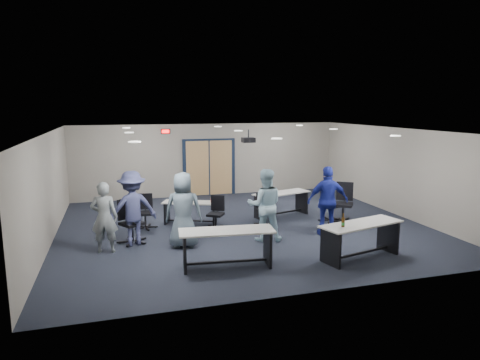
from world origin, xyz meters
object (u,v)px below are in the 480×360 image
object	(u,v)px
table_front_left	(227,242)
person_lightblue	(265,205)
chair_loose_right	(344,203)
person_navy	(328,201)
table_back_right	(281,200)
person_gray	(104,217)
chair_loose_left	(132,222)
person_back	(132,208)
chair_back_a	(145,212)
chair_back_d	(331,204)
person_plaid	(183,210)
table_front_right	(361,234)
table_back_left	(191,209)
chair_back_c	(266,209)
chair_back_b	(216,213)

from	to	relation	value
table_front_left	person_lightblue	xyz separation A→B (m)	(1.38, 1.50, 0.36)
chair_loose_right	person_navy	distance (m)	1.46
table_back_right	person_lightblue	distance (m)	2.51
person_gray	person_navy	world-z (taller)	person_navy
chair_loose_left	person_gray	world-z (taller)	person_gray
chair_loose_left	person_gray	distance (m)	0.86
table_front_left	person_back	size ratio (longest dim) A/B	1.12
chair_back_a	chair_back_d	world-z (taller)	chair_back_d
chair_back_d	person_gray	world-z (taller)	person_gray
chair_back_a	person_back	size ratio (longest dim) A/B	0.52
person_plaid	table_front_right	bearing A→B (deg)	166.57
table_front_right	chair_back_a	xyz separation A→B (m)	(-4.44, 3.74, -0.08)
table_back_right	chair_back_a	bearing A→B (deg)	166.71
table_front_left	table_back_right	bearing A→B (deg)	59.90
table_front_left	person_plaid	world-z (taller)	person_plaid
person_lightblue	person_back	distance (m)	3.26
table_front_right	table_back_left	world-z (taller)	table_front_right
table_back_right	person_back	size ratio (longest dim) A/B	1.05
chair_back_c	person_navy	world-z (taller)	person_navy
table_back_left	person_navy	size ratio (longest dim) A/B	0.91
table_front_right	chair_back_b	bearing A→B (deg)	116.28
chair_back_a	table_front_left	bearing A→B (deg)	-58.80
chair_loose_left	chair_loose_right	bearing A→B (deg)	-29.60
table_front_right	person_lightblue	world-z (taller)	person_lightblue
chair_loose_left	person_gray	xyz separation A→B (m)	(-0.63, -0.51, 0.29)
table_front_right	chair_loose_right	size ratio (longest dim) A/B	1.80
table_back_left	person_lightblue	xyz separation A→B (m)	(1.53, -2.03, 0.47)
table_front_right	person_back	size ratio (longest dim) A/B	1.14
table_front_left	person_gray	distance (m)	3.01
table_back_right	chair_back_d	distance (m)	1.53
chair_loose_left	person_back	size ratio (longest dim) A/B	0.60
chair_loose_right	table_front_left	bearing A→B (deg)	-114.57
table_front_right	table_back_right	bearing A→B (deg)	80.85
person_plaid	person_lightblue	bearing A→B (deg)	-168.02
table_front_right	chair_back_b	distance (m)	4.03
chair_loose_left	chair_loose_right	distance (m)	6.00
person_lightblue	chair_back_a	bearing A→B (deg)	-19.08
table_back_left	table_front_left	bearing A→B (deg)	-64.60
chair_loose_left	table_front_left	bearing A→B (deg)	-81.73
chair_back_c	person_back	xyz separation A→B (m)	(-3.69, -0.70, 0.45)
table_back_left	chair_loose_right	distance (m)	4.43
table_front_right	chair_back_b	world-z (taller)	table_front_right
chair_back_d	chair_loose_right	xyz separation A→B (m)	(0.30, -0.18, 0.06)
table_back_right	person_back	xyz separation A→B (m)	(-4.51, -1.53, 0.41)
chair_back_d	person_lightblue	bearing A→B (deg)	-172.67
chair_back_c	chair_loose_right	bearing A→B (deg)	-16.03
table_front_right	chair_loose_right	distance (m)	2.99
chair_back_c	chair_back_d	xyz separation A→B (m)	(1.99, -0.15, 0.05)
table_front_right	person_navy	xyz separation A→B (m)	(0.11, 1.78, 0.36)
table_front_right	person_gray	distance (m)	5.83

